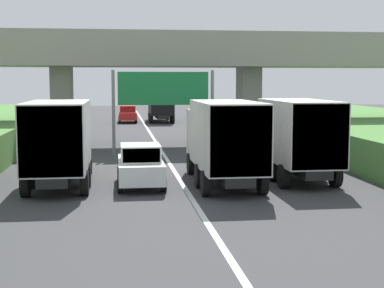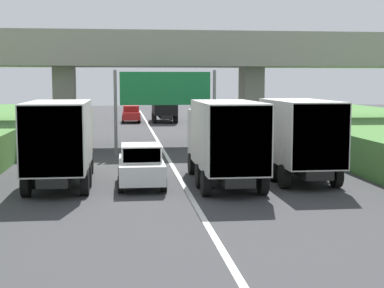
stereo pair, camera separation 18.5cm
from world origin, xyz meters
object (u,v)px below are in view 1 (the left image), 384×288
at_px(truck_silver, 223,138).
at_px(truck_yellow, 60,138).
at_px(overhead_highway_sign, 163,93).
at_px(car_white, 141,166).
at_px(truck_blue, 293,134).
at_px(car_red, 128,114).
at_px(truck_black, 160,103).

height_order(truck_silver, truck_yellow, same).
xyz_separation_m(overhead_highway_sign, truck_yellow, (-4.95, -9.33, -1.60)).
height_order(overhead_highway_sign, car_white, overhead_highway_sign).
distance_m(overhead_highway_sign, truck_yellow, 10.68).
distance_m(overhead_highway_sign, truck_silver, 10.32).
bearing_deg(truck_blue, truck_silver, -160.48).
bearing_deg(truck_yellow, overhead_highway_sign, 62.07).
bearing_deg(car_red, overhead_highway_sign, -86.46).
height_order(truck_silver, car_white, truck_silver).
distance_m(truck_blue, car_red, 35.38).
height_order(overhead_highway_sign, car_red, overhead_highway_sign).
xyz_separation_m(truck_blue, car_white, (-6.68, -1.17, -1.08)).
bearing_deg(overhead_highway_sign, car_red, 93.54).
bearing_deg(truck_yellow, truck_black, 79.29).
relative_size(overhead_highway_sign, truck_yellow, 0.81).
distance_m(truck_black, truck_silver, 36.37).
bearing_deg(car_white, truck_yellow, 167.18).
xyz_separation_m(truck_black, truck_silver, (-0.16, -36.37, 0.00)).
bearing_deg(truck_yellow, car_red, 84.57).
xyz_separation_m(truck_blue, truck_yellow, (-9.89, -0.44, 0.00)).
relative_size(truck_black, car_white, 1.78).
xyz_separation_m(truck_black, truck_blue, (3.15, -35.20, 0.00)).
relative_size(truck_black, truck_yellow, 1.00).
bearing_deg(truck_blue, car_red, 100.66).
relative_size(truck_silver, car_white, 1.78).
distance_m(truck_silver, car_red, 36.08).
distance_m(truck_black, car_white, 36.56).
relative_size(truck_black, truck_silver, 1.00).
bearing_deg(car_white, car_red, 89.78).
relative_size(car_white, car_red, 1.00).
relative_size(truck_silver, car_red, 1.78).
height_order(overhead_highway_sign, truck_yellow, overhead_highway_sign).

